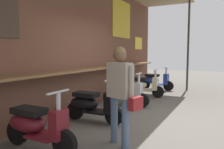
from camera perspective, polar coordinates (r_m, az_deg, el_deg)
The scene contains 8 objects.
ground_plane at distance 5.39m, azimuth 9.51°, elevation -10.91°, with size 31.10×31.10×0.00m, color #605B54.
market_stall_facade at distance 6.05m, azimuth -7.70°, elevation 10.85°, with size 11.11×2.36×3.78m.
scooter_maroon at distance 3.80m, azimuth -18.98°, elevation -12.05°, with size 0.46×1.40×0.97m.
scooter_black at distance 5.00m, azimuth -5.46°, elevation -7.56°, with size 0.46×1.40×0.97m.
scooter_silver at distance 6.47m, azimuth 2.74°, elevation -4.56°, with size 0.46×1.40×0.97m.
scooter_cream at distance 7.94m, azimuth 7.57°, elevation -2.74°, with size 0.46×1.40×0.97m.
scooter_blue at distance 9.44m, azimuth 10.83°, elevation -1.49°, with size 0.49×1.40×0.97m.
shopper_with_handbag at distance 3.61m, azimuth 2.18°, elevation -3.09°, with size 0.34×0.66×1.62m.
Camera 1 is at (-4.94, -1.56, 1.51)m, focal length 35.91 mm.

